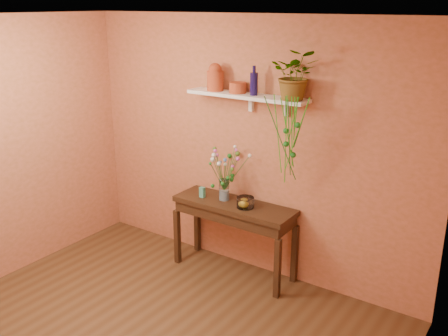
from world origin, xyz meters
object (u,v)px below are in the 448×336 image
at_px(spider_plant, 296,75).
at_px(glass_vase, 224,191).
at_px(blue_bottle, 254,83).
at_px(sideboard, 234,213).
at_px(terracotta_jug, 215,78).
at_px(glass_bowl, 245,203).
at_px(bouquet, 226,164).

distance_m(spider_plant, glass_vase, 1.48).
distance_m(blue_bottle, spider_plant, 0.46).
distance_m(sideboard, glass_vase, 0.25).
bearing_deg(terracotta_jug, blue_bottle, -0.37).
height_order(sideboard, glass_bowl, glass_bowl).
height_order(blue_bottle, bouquet, blue_bottle).
relative_size(terracotta_jug, bouquet, 0.59).
xyz_separation_m(blue_bottle, bouquet, (-0.29, -0.05, -0.86)).
distance_m(sideboard, bouquet, 0.53).
bearing_deg(spider_plant, sideboard, -172.58).
bearing_deg(glass_vase, terracotta_jug, 154.94).
xyz_separation_m(sideboard, terracotta_jug, (-0.30, 0.09, 1.39)).
distance_m(terracotta_jug, blue_bottle, 0.46).
bearing_deg(glass_bowl, terracotta_jug, 164.65).
xyz_separation_m(spider_plant, glass_vase, (-0.75, -0.06, -1.27)).
bearing_deg(terracotta_jug, glass_vase, -25.06).
bearing_deg(glass_bowl, bouquet, 166.03).
distance_m(sideboard, glass_bowl, 0.23).
relative_size(blue_bottle, glass_bowl, 1.58).
distance_m(terracotta_jug, bouquet, 0.89).
bearing_deg(sideboard, glass_bowl, -11.37).
height_order(blue_bottle, glass_bowl, blue_bottle).
height_order(sideboard, bouquet, bouquet).
bearing_deg(bouquet, terracotta_jug, 162.38).
height_order(sideboard, blue_bottle, blue_bottle).
bearing_deg(spider_plant, glass_vase, -175.37).
bearing_deg(bouquet, spider_plant, 3.06).
distance_m(blue_bottle, glass_bowl, 1.21).
bearing_deg(glass_bowl, spider_plant, 13.85).
bearing_deg(glass_bowl, sideboard, 168.63).
bearing_deg(spider_plant, blue_bottle, 178.44).
bearing_deg(sideboard, glass_vase, 172.39).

